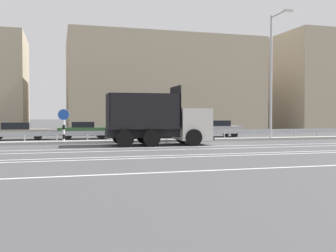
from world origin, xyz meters
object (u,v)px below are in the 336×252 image
object	(u,v)px
dump_truck	(170,125)
parked_car_5	(151,129)
median_road_sign	(64,125)
parked_car_4	(84,130)
parked_car_3	(18,131)
parked_car_6	(216,129)
street_lamp_1	(272,71)

from	to	relation	value
dump_truck	parked_car_5	xyz separation A→B (m)	(0.59, 7.56, -0.54)
dump_truck	parked_car_5	distance (m)	7.60
median_road_sign	parked_car_4	size ratio (longest dim) A/B	0.55
median_road_sign	parked_car_4	distance (m)	5.29
dump_truck	parked_car_3	size ratio (longest dim) A/B	1.41
parked_car_5	median_road_sign	bearing A→B (deg)	-60.83
dump_truck	median_road_sign	xyz separation A→B (m)	(-6.50, 2.79, -0.04)
parked_car_3	parked_car_5	xyz separation A→B (m)	(10.43, -0.34, 0.04)
parked_car_3	parked_car_6	bearing A→B (deg)	88.59
parked_car_3	parked_car_6	distance (m)	16.30
street_lamp_1	parked_car_6	xyz separation A→B (m)	(-2.33, 5.31, -4.53)
median_road_sign	parked_car_3	size ratio (longest dim) A/B	0.49
median_road_sign	parked_car_3	bearing A→B (deg)	123.13
parked_car_3	parked_car_4	xyz separation A→B (m)	(4.98, -0.12, 0.03)
parked_car_3	parked_car_4	size ratio (longest dim) A/B	1.14
parked_car_3	parked_car_4	world-z (taller)	parked_car_4
median_road_sign	parked_car_6	size ratio (longest dim) A/B	0.53
street_lamp_1	parked_car_6	world-z (taller)	street_lamp_1
street_lamp_1	median_road_sign	bearing A→B (deg)	178.77
median_road_sign	parked_car_6	world-z (taller)	median_road_sign
parked_car_6	street_lamp_1	bearing A→B (deg)	-156.56
dump_truck	median_road_sign	bearing A→B (deg)	-110.98
street_lamp_1	parked_car_3	distance (m)	19.94
median_road_sign	parked_car_4	xyz separation A→B (m)	(1.64, 5.00, -0.52)
street_lamp_1	parked_car_6	distance (m)	7.36
dump_truck	parked_car_3	distance (m)	12.64
dump_truck	parked_car_3	world-z (taller)	dump_truck
dump_truck	parked_car_4	bearing A→B (deg)	-145.78
parked_car_4	parked_car_5	bearing A→B (deg)	89.53
dump_truck	parked_car_6	distance (m)	10.12
dump_truck	parked_car_6	world-z (taller)	dump_truck
dump_truck	median_road_sign	size ratio (longest dim) A/B	2.89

